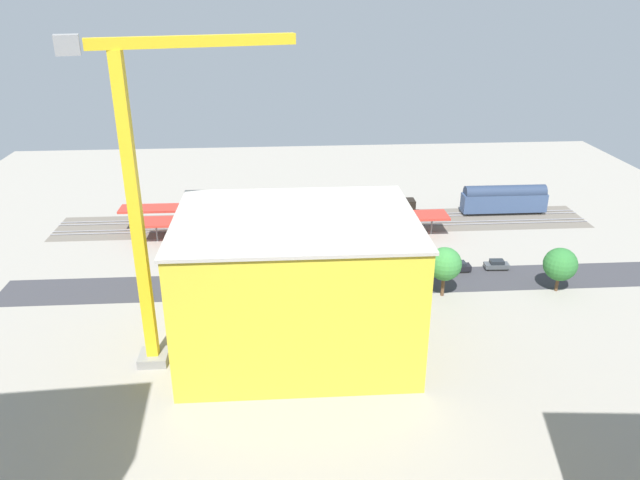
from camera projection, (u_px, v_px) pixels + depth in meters
The scene contains 24 objects.
ground_plane at pixel (335, 269), 101.99m from camera, with size 171.26×171.26×0.00m, color gray.
rail_bed at pixel (325, 223), 122.09m from camera, with size 107.03×13.02×0.01m, color #665E54.
street_asphalt at pixel (338, 283), 97.22m from camera, with size 107.03×9.00×0.01m, color #38383D.
track_rails at pixel (325, 222), 122.02m from camera, with size 107.03×7.18×0.12m.
platform_canopy_near at pixel (296, 219), 113.23m from camera, with size 58.16×5.51×4.15m.
platform_canopy_far at pixel (250, 206), 118.15m from camera, with size 50.66×4.77×4.64m.
locomotive at pixel (388, 208), 124.58m from camera, with size 13.84×2.95×5.14m.
passenger_coach at pixel (504, 199), 125.69m from camera, with size 17.74×3.22×6.22m.
parked_car_0 at pixel (496, 265), 101.74m from camera, with size 4.15×1.93×1.67m.
parked_car_1 at pixel (458, 267), 100.91m from camera, with size 4.21×1.79×1.75m.
parked_car_2 at pixel (418, 266), 101.53m from camera, with size 4.62×1.81×1.61m.
parked_car_3 at pixel (380, 269), 100.15m from camera, with size 4.53×2.01×1.68m.
parked_car_4 at pixel (342, 270), 100.05m from camera, with size 4.33×1.78×1.75m.
construction_building at pixel (297, 285), 76.90m from camera, with size 29.23×22.63×17.94m, color yellow.
construction_roof_slab at pixel (295, 219), 73.32m from camera, with size 29.83×23.23×0.40m, color #B7B2A8.
tower_crane at pixel (148, 187), 68.34m from camera, with size 24.69×8.28×39.91m.
box_truck_0 at pixel (334, 273), 96.64m from camera, with size 9.39×2.75×3.61m.
box_truck_1 at pixel (260, 279), 94.55m from camera, with size 8.55×2.63×3.64m.
box_truck_2 at pixel (347, 274), 96.12m from camera, with size 9.40×2.84×3.64m.
street_tree_0 at pixel (296, 266), 90.58m from camera, with size 4.46×4.46×7.73m.
street_tree_1 at pixel (213, 274), 89.58m from camera, with size 4.67×4.67×7.09m.
street_tree_2 at pixel (445, 264), 91.26m from camera, with size 5.15×5.15×7.97m.
street_tree_3 at pixel (560, 264), 93.02m from camera, with size 5.19×5.19×7.18m.
traffic_light at pixel (280, 270), 90.67m from camera, with size 0.50×0.36×7.25m.
Camera 1 is at (9.37, 91.54, 44.32)m, focal length 33.70 mm.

